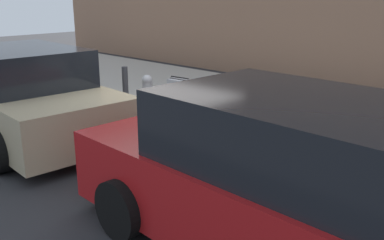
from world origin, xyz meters
name	(u,v)px	position (x,y,z in m)	size (l,w,h in m)	color
ground_plane	(150,134)	(0.00, 0.00, 0.00)	(40.00, 40.00, 0.00)	#28282B
sidewalk_curb	(236,106)	(0.00, -2.50, 0.07)	(18.00, 5.00, 0.14)	#ADA89E
suitcase_silver_1	(357,149)	(-3.46, -0.78, 0.40)	(0.47, 0.20, 0.58)	#9EA0A8
suitcase_olive_2	(320,134)	(-2.93, -0.70, 0.51)	(0.46, 0.22, 1.04)	#59601E
suitcase_navy_3	(290,125)	(-2.42, -0.74, 0.52)	(0.44, 0.28, 1.06)	navy
suitcase_maroon_4	(262,123)	(-1.91, -0.74, 0.46)	(0.45, 0.22, 0.70)	maroon
suitcase_teal_5	(239,115)	(-1.43, -0.76, 0.50)	(0.37, 0.22, 0.77)	#0F606B
suitcase_red_6	(218,115)	(-1.00, -0.73, 0.41)	(0.35, 0.21, 0.77)	red
suitcase_black_7	(197,110)	(-0.55, -0.66, 0.44)	(0.43, 0.27, 0.82)	black
suitcase_silver_8	(180,99)	(-0.03, -0.75, 0.52)	(0.49, 0.24, 0.82)	#9EA0A8
fire_hydrant	(148,92)	(0.87, -0.71, 0.53)	(0.39, 0.21, 0.74)	#99999E
bollard_post	(125,87)	(1.40, -0.56, 0.57)	(0.12, 0.12, 0.86)	#333338
parked_car_red_0	(291,186)	(-3.83, 1.55, 0.75)	(4.61, 2.13, 1.60)	#AD1619
parked_car_beige_1	(23,95)	(1.56, 1.55, 0.73)	(4.63, 2.30, 1.55)	tan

